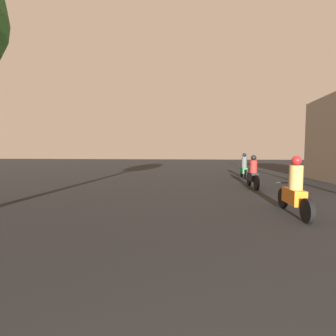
# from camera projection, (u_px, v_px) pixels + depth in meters

# --- Properties ---
(motorcycle_orange) EXTENTS (0.60, 2.05, 1.52)m
(motorcycle_orange) POSITION_uv_depth(u_px,v_px,m) (294.00, 191.00, 5.77)
(motorcycle_orange) COLOR black
(motorcycle_orange) RESTS_ON ground_plane
(motorcycle_black) EXTENTS (0.60, 2.09, 1.51)m
(motorcycle_black) POSITION_uv_depth(u_px,v_px,m) (253.00, 175.00, 10.32)
(motorcycle_black) COLOR black
(motorcycle_black) RESTS_ON ground_plane
(motorcycle_green) EXTENTS (0.60, 1.98, 1.61)m
(motorcycle_green) POSITION_uv_depth(u_px,v_px,m) (244.00, 168.00, 14.45)
(motorcycle_green) COLOR black
(motorcycle_green) RESTS_ON ground_plane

